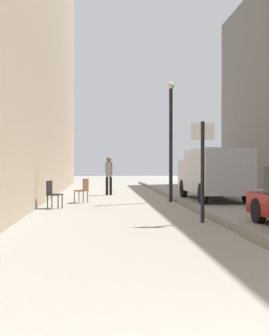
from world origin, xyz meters
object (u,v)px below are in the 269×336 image
Objects in this scene: delivery_van at (213,172)px; pedestrian_main_foreground at (109,173)px; street_sign_post at (203,163)px; lamp_post at (171,133)px; cafe_chair_by_doorway at (52,192)px; cafe_chair_near_window at (83,189)px.

pedestrian_main_foreground is at bearing 142.15° from delivery_van.
lamp_post is at bearing -81.23° from street_sign_post.
street_sign_post is 2.77× the size of cafe_chair_by_doorway.
cafe_chair_near_window is (-3.46, -0.12, -2.18)m from lamp_post.
cafe_chair_by_doorway is (-4.26, 3.88, -1.00)m from street_sign_post.
pedestrian_main_foreground reaches higher than cafe_chair_near_window.
lamp_post is (2.39, -3.98, 1.66)m from pedestrian_main_foreground.
street_sign_post is 2.77× the size of cafe_chair_near_window.
pedestrian_main_foreground is 1.97× the size of cafe_chair_by_doorway.
pedestrian_main_foreground is 10.24m from street_sign_post.
delivery_van is at bearing -23.30° from pedestrian_main_foreground.
delivery_van is at bearing -56.30° from cafe_chair_near_window.
delivery_van is 2.60m from lamp_post.
lamp_post reaches higher than cafe_chair_near_window.
delivery_van reaches higher than pedestrian_main_foreground.
delivery_van is 5.48m from cafe_chair_near_window.
cafe_chair_near_window is at bearing -178.01° from lamp_post.
cafe_chair_near_window is at bearing 170.63° from cafe_chair_by_doorway.
delivery_van is 7.09m from street_sign_post.
lamp_post is 4.09m from cafe_chair_near_window.
cafe_chair_by_doorway is (-6.32, -2.90, -0.61)m from delivery_van.
cafe_chair_by_doorway is at bearing -156.58° from delivery_van.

